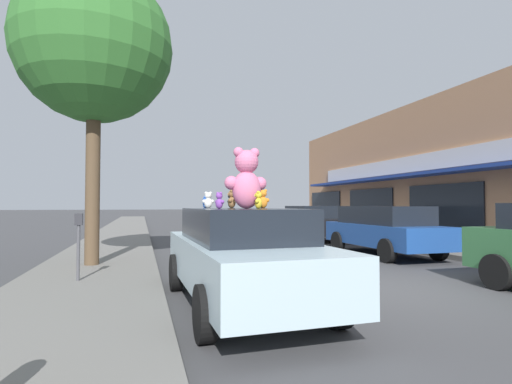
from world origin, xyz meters
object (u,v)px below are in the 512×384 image
at_px(teddy_bear_yellow, 258,200).
at_px(parking_meter, 79,238).
at_px(parked_car_far_center, 383,229).
at_px(teddy_bear_white, 208,200).
at_px(teddy_bear_blue, 205,202).
at_px(teddy_bear_brown, 232,199).
at_px(street_tree, 94,47).
at_px(teddy_bear_orange, 263,199).
at_px(teddy_bear_black, 231,201).
at_px(teddy_bear_giant, 246,179).
at_px(plush_art_car, 242,254).
at_px(teddy_bear_purple, 219,201).
at_px(parked_car_far_right, 311,222).

xyz_separation_m(teddy_bear_yellow, parking_meter, (-2.82, 2.53, -0.69)).
xyz_separation_m(parked_car_far_center, parking_meter, (-8.44, -2.69, 0.12)).
relative_size(teddy_bear_white, teddy_bear_blue, 1.31).
xyz_separation_m(teddy_bear_brown, street_tree, (-2.71, 3.27, 3.76)).
bearing_deg(teddy_bear_orange, teddy_bear_black, -55.62).
relative_size(teddy_bear_giant, teddy_bear_black, 3.29).
relative_size(plush_art_car, parked_car_far_center, 1.05).
bearing_deg(street_tree, teddy_bear_blue, -54.95).
bearing_deg(plush_art_car, teddy_bear_orange, 44.89).
relative_size(teddy_bear_yellow, street_tree, 0.04).
bearing_deg(teddy_bear_yellow, teddy_bear_blue, -132.76).
bearing_deg(teddy_bear_purple, teddy_bear_giant, -98.91).
bearing_deg(street_tree, plush_art_car, -57.76).
bearing_deg(teddy_bear_brown, parking_meter, -89.79).
height_order(parked_car_far_center, street_tree, street_tree).
distance_m(teddy_bear_white, teddy_bear_black, 0.63).
xyz_separation_m(teddy_bear_purple, teddy_bear_orange, (0.93, 0.84, 0.04)).
height_order(teddy_bear_orange, street_tree, street_tree).
distance_m(teddy_bear_giant, teddy_bear_blue, 1.29).
relative_size(teddy_bear_white, street_tree, 0.04).
xyz_separation_m(teddy_bear_black, teddy_bear_blue, (-0.50, -0.10, -0.03)).
height_order(teddy_bear_giant, teddy_bear_purple, teddy_bear_giant).
relative_size(plush_art_car, teddy_bear_white, 16.62).
bearing_deg(teddy_bear_purple, teddy_bear_brown, -50.46).
bearing_deg(parking_meter, teddy_bear_blue, -26.09).
bearing_deg(plush_art_car, teddy_bear_white, 118.18).
height_order(teddy_bear_white, street_tree, street_tree).
distance_m(parked_car_far_right, street_tree, 11.44).
bearing_deg(teddy_bear_brown, teddy_bear_black, -164.95).
xyz_separation_m(teddy_bear_giant, teddy_bear_brown, (0.01, 1.08, -0.30)).
height_order(teddy_bear_yellow, parking_meter, teddy_bear_yellow).
bearing_deg(teddy_bear_giant, teddy_bear_white, -67.87).
height_order(teddy_bear_orange, parked_car_far_center, teddy_bear_orange).
distance_m(teddy_bear_giant, teddy_bear_yellow, 0.45).
height_order(teddy_bear_white, teddy_bear_orange, teddy_bear_orange).
height_order(teddy_bear_white, parking_meter, teddy_bear_white).
xyz_separation_m(teddy_bear_brown, parked_car_far_right, (5.72, 9.44, -0.88)).
relative_size(teddy_bear_purple, teddy_bear_orange, 0.75).
bearing_deg(teddy_bear_orange, teddy_bear_giant, 51.72).
distance_m(teddy_bear_black, teddy_bear_yellow, 1.53).
bearing_deg(parked_car_far_center, teddy_bear_orange, -140.90).
relative_size(teddy_bear_black, teddy_bear_yellow, 1.08).
relative_size(teddy_bear_brown, street_tree, 0.05).
relative_size(teddy_bear_yellow, parked_car_far_right, 0.06).
height_order(teddy_bear_giant, teddy_bear_white, teddy_bear_giant).
height_order(teddy_bear_black, teddy_bear_blue, teddy_bear_black).
distance_m(teddy_bear_giant, street_tree, 6.18).
distance_m(teddy_bear_orange, teddy_bear_brown, 0.62).
bearing_deg(teddy_bear_purple, teddy_bear_orange, -77.92).
xyz_separation_m(plush_art_car, teddy_bear_yellow, (0.15, -0.40, 0.84)).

